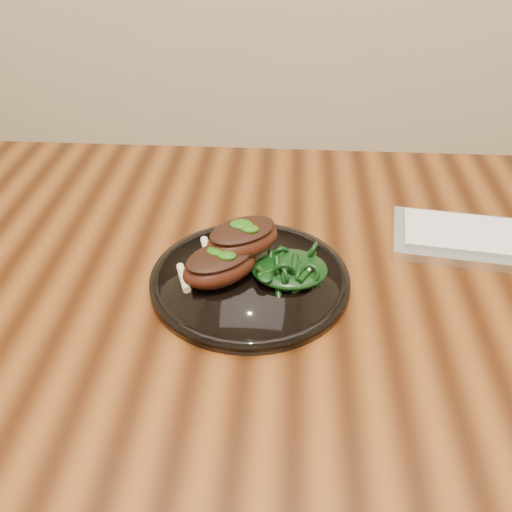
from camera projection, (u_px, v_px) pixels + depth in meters
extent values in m
cube|color=black|center=(337.00, 292.00, 0.77)|extent=(1.60, 0.80, 0.04)
cylinder|color=black|center=(250.00, 280.00, 0.74)|extent=(0.26, 0.26, 0.01)
torus|color=black|center=(250.00, 279.00, 0.74)|extent=(0.26, 0.26, 0.01)
cylinder|color=black|center=(250.00, 277.00, 0.74)|extent=(0.17, 0.17, 0.00)
ellipsoid|color=#3C150B|center=(220.00, 267.00, 0.72)|extent=(0.12, 0.12, 0.04)
ellipsoid|color=black|center=(220.00, 256.00, 0.71)|extent=(0.11, 0.10, 0.01)
cylinder|color=beige|center=(183.00, 278.00, 0.72)|extent=(0.03, 0.05, 0.01)
ellipsoid|color=#103F06|center=(219.00, 253.00, 0.71)|extent=(0.03, 0.02, 0.01)
ellipsoid|color=#3C150B|center=(243.00, 240.00, 0.74)|extent=(0.12, 0.11, 0.04)
ellipsoid|color=black|center=(242.00, 230.00, 0.73)|extent=(0.11, 0.10, 0.01)
cylinder|color=beige|center=(207.00, 250.00, 0.73)|extent=(0.02, 0.05, 0.01)
ellipsoid|color=#103F06|center=(242.00, 226.00, 0.73)|extent=(0.03, 0.02, 0.01)
ellipsoid|color=#103F06|center=(229.00, 249.00, 0.78)|extent=(0.08, 0.05, 0.00)
ellipsoid|color=black|center=(289.00, 269.00, 0.73)|extent=(0.10, 0.09, 0.02)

